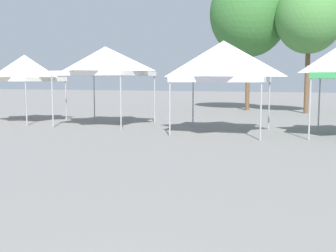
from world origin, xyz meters
TOP-DOWN VIEW (x-y plane):
  - canopy_tent_far_right at (-12.01, 15.00)m, footprint 3.02×3.02m
  - canopy_tent_center at (-7.58, 15.01)m, footprint 3.47×3.47m
  - canopy_tent_behind_left at (-2.08, 14.31)m, footprint 3.54×3.54m
  - tree_behind_tents_left at (-3.47, 26.53)m, footprint 5.11×5.11m
  - tree_behind_tents_center at (0.35, 25.24)m, footprint 3.96×3.96m

SIDE VIEW (x-z plane):
  - canopy_tent_far_right at x=-12.01m, z-range 0.97..4.18m
  - canopy_tent_behind_left at x=-2.08m, z-range 0.97..4.45m
  - canopy_tent_center at x=-7.58m, z-range 1.10..4.57m
  - tree_behind_tents_center at x=0.35m, z-range 1.76..9.68m
  - tree_behind_tents_left at x=-3.47m, z-range 1.74..10.87m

